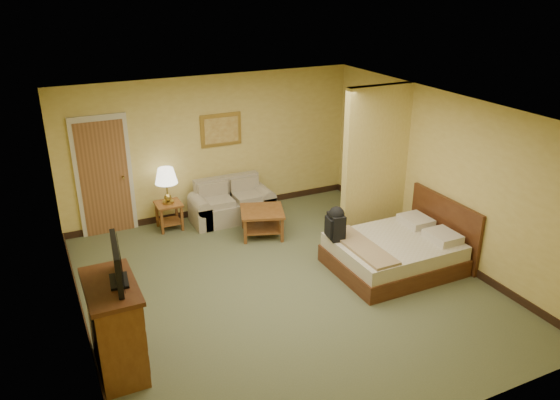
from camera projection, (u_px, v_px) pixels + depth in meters
floor at (284, 286)px, 7.96m from camera, size 6.00×6.00×0.00m
ceiling at (284, 111)px, 6.96m from camera, size 6.00×6.00×0.00m
back_wall at (212, 147)px, 9.96m from camera, size 5.50×0.02×2.60m
left_wall at (72, 244)px, 6.36m from camera, size 0.02×6.00×2.60m
right_wall at (441, 175)px, 8.56m from camera, size 0.02×6.00×2.60m
partition at (375, 163)px, 9.09m from camera, size 1.20×0.15×2.60m
door at (104, 177)px, 9.25m from camera, size 0.94×0.16×2.10m
baseboard at (215, 209)px, 10.43m from camera, size 5.50×0.02×0.12m
loveseat at (232, 206)px, 10.07m from camera, size 1.51×0.70×0.76m
side_table at (169, 212)px, 9.65m from camera, size 0.45×0.45×0.49m
table_lamp at (166, 177)px, 9.40m from camera, size 0.39×0.39×0.65m
coffee_table at (262, 217)px, 9.41m from camera, size 0.93×0.93×0.47m
wall_picture at (221, 130)px, 9.90m from camera, size 0.77×0.04×0.60m
dresser at (116, 327)px, 6.10m from camera, size 0.55×1.04×1.11m
tv at (117, 264)px, 5.84m from camera, size 0.23×0.77×0.47m
bed at (397, 251)px, 8.37m from camera, size 1.90×1.55×1.00m
backpack at (336, 222)px, 8.20m from camera, size 0.24×0.33×0.52m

